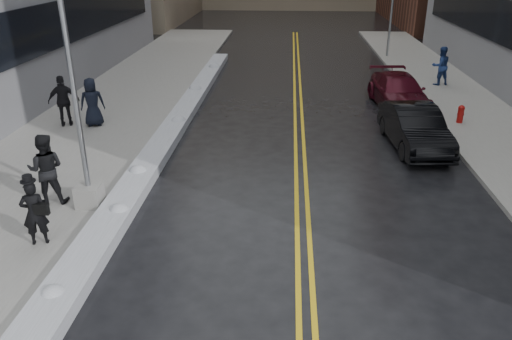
% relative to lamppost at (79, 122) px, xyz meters
% --- Properties ---
extents(ground, '(160.00, 160.00, 0.00)m').
position_rel_lamppost_xyz_m(ground, '(3.30, -2.00, -2.53)').
color(ground, black).
rests_on(ground, ground).
extents(sidewalk_west, '(5.50, 50.00, 0.15)m').
position_rel_lamppost_xyz_m(sidewalk_west, '(-2.45, 8.00, -2.46)').
color(sidewalk_west, gray).
rests_on(sidewalk_west, ground).
extents(sidewalk_east, '(4.00, 50.00, 0.15)m').
position_rel_lamppost_xyz_m(sidewalk_east, '(13.30, 8.00, -2.46)').
color(sidewalk_east, gray).
rests_on(sidewalk_east, ground).
extents(lane_line_left, '(0.12, 50.00, 0.01)m').
position_rel_lamppost_xyz_m(lane_line_left, '(5.65, 8.00, -2.53)').
color(lane_line_left, gold).
rests_on(lane_line_left, ground).
extents(lane_line_right, '(0.12, 50.00, 0.01)m').
position_rel_lamppost_xyz_m(lane_line_right, '(5.95, 8.00, -2.53)').
color(lane_line_right, gold).
rests_on(lane_line_right, ground).
extents(snow_ridge, '(0.90, 30.00, 0.34)m').
position_rel_lamppost_xyz_m(snow_ridge, '(0.85, 6.00, -2.36)').
color(snow_ridge, silver).
rests_on(snow_ridge, ground).
extents(lamppost, '(0.65, 0.65, 7.62)m').
position_rel_lamppost_xyz_m(lamppost, '(0.00, 0.00, 0.00)').
color(lamppost, gray).
rests_on(lamppost, sidewalk_west).
extents(fire_hydrant, '(0.26, 0.26, 0.73)m').
position_rel_lamppost_xyz_m(fire_hydrant, '(12.30, 8.00, -1.98)').
color(fire_hydrant, maroon).
rests_on(fire_hydrant, sidewalk_east).
extents(traffic_signal, '(0.16, 0.20, 6.00)m').
position_rel_lamppost_xyz_m(traffic_signal, '(11.80, 22.00, 0.87)').
color(traffic_signal, gray).
rests_on(traffic_signal, sidewalk_east).
extents(pedestrian_fedora, '(0.68, 0.56, 1.61)m').
position_rel_lamppost_xyz_m(pedestrian_fedora, '(-0.50, -1.97, -1.58)').
color(pedestrian_fedora, black).
rests_on(pedestrian_fedora, sidewalk_west).
extents(pedestrian_b, '(1.11, 0.94, 1.99)m').
position_rel_lamppost_xyz_m(pedestrian_b, '(-1.15, 0.11, -1.39)').
color(pedestrian_b, black).
rests_on(pedestrian_b, sidewalk_west).
extents(pedestrian_c, '(1.09, 0.90, 1.91)m').
position_rel_lamppost_xyz_m(pedestrian_c, '(-2.35, 6.70, -1.43)').
color(pedestrian_c, black).
rests_on(pedestrian_c, sidewalk_west).
extents(pedestrian_d, '(1.27, 0.87, 2.00)m').
position_rel_lamppost_xyz_m(pedestrian_d, '(-3.45, 6.61, -1.38)').
color(pedestrian_d, black).
rests_on(pedestrian_d, sidewalk_west).
extents(pedestrian_east, '(1.10, 0.95, 1.96)m').
position_rel_lamppost_xyz_m(pedestrian_east, '(13.11, 14.31, -1.41)').
color(pedestrian_east, navy).
rests_on(pedestrian_east, sidewalk_east).
extents(car_black, '(1.96, 4.68, 1.50)m').
position_rel_lamppost_xyz_m(car_black, '(9.88, 5.44, -1.78)').
color(car_black, black).
rests_on(car_black, ground).
extents(car_maroon, '(2.38, 5.13, 1.45)m').
position_rel_lamppost_xyz_m(car_maroon, '(10.30, 10.53, -1.81)').
color(car_maroon, '#3E0A16').
rests_on(car_maroon, ground).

